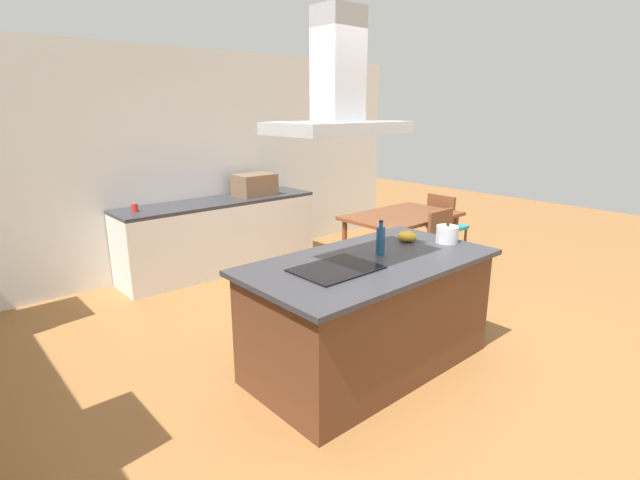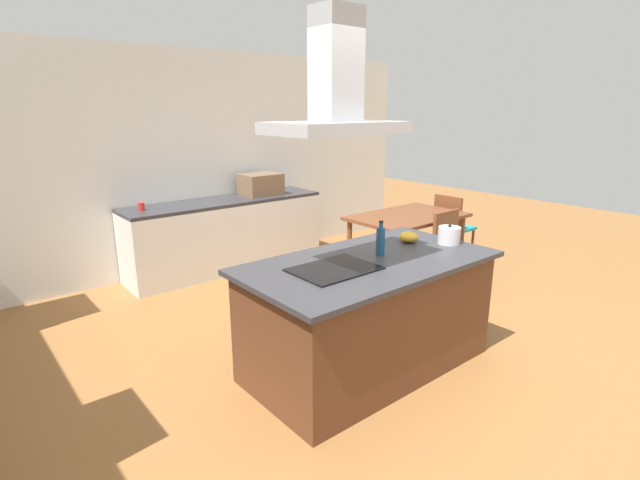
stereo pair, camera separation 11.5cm
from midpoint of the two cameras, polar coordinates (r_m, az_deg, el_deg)
name	(u,v)px [view 1 (the left image)]	position (r m, az deg, el deg)	size (l,w,h in m)	color
ground	(262,308)	(5.07, -7.59, -8.08)	(16.00, 16.00, 0.00)	#936033
wall_back	(177,164)	(6.23, -17.20, 8.68)	(7.20, 0.10, 2.70)	white
kitchen_island	(369,313)	(3.83, 4.96, -8.70)	(2.00, 1.07, 0.90)	#59331E
cooktop	(336,269)	(3.43, 0.99, -3.45)	(0.60, 0.44, 0.01)	black
tea_kettle	(447,234)	(4.22, 14.16, 0.67)	(0.24, 0.19, 0.17)	silver
olive_oil_bottle	(381,240)	(3.77, 6.36, -0.01)	(0.07, 0.07, 0.27)	navy
mixing_bowl	(407,236)	(4.19, 9.57, 0.44)	(0.17, 0.17, 0.09)	gold
back_counter	(221,235)	(6.22, -12.24, 0.55)	(2.55, 0.62, 0.90)	silver
countertop_microwave	(255,185)	(6.37, -8.31, 6.52)	(0.50, 0.38, 0.28)	brown
coffee_mug_red	(135,208)	(5.72, -21.73, 3.59)	(0.08, 0.08, 0.09)	red
dining_table	(402,221)	(5.97, 9.16, 2.25)	(1.40, 0.90, 0.75)	brown
chair_at_right_end	(444,222)	(6.73, 14.10, 2.08)	(0.42, 0.42, 0.89)	teal
chair_facing_island	(447,245)	(5.63, 14.30, -0.54)	(0.42, 0.42, 0.89)	teal
range_hood	(338,94)	(3.24, 1.09, 16.95)	(0.90, 0.55, 0.78)	#ADADB2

